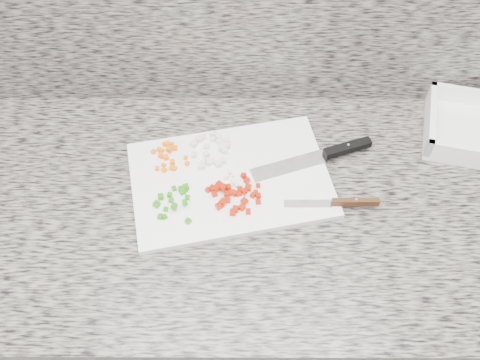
% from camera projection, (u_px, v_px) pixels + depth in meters
% --- Properties ---
extents(cabinet, '(3.92, 0.62, 0.86)m').
position_uv_depth(cabinet, '(244.00, 296.00, 1.47)').
color(cabinet, silver).
rests_on(cabinet, ground).
extents(countertop, '(3.96, 0.64, 0.04)m').
position_uv_depth(countertop, '(245.00, 206.00, 1.11)').
color(countertop, slate).
rests_on(countertop, cabinet).
extents(cutting_board, '(0.45, 0.35, 0.01)m').
position_uv_depth(cutting_board, '(230.00, 180.00, 1.11)').
color(cutting_board, white).
rests_on(cutting_board, countertop).
extents(carrot_pile, '(0.08, 0.08, 0.02)m').
position_uv_depth(carrot_pile, '(167.00, 155.00, 1.14)').
color(carrot_pile, orange).
rests_on(carrot_pile, cutting_board).
extents(onion_pile, '(0.09, 0.10, 0.01)m').
position_uv_depth(onion_pile, '(213.00, 150.00, 1.14)').
color(onion_pile, beige).
rests_on(onion_pile, cutting_board).
extents(green_pepper_pile, '(0.08, 0.09, 0.02)m').
position_uv_depth(green_pepper_pile, '(174.00, 200.00, 1.07)').
color(green_pepper_pile, '#207C0B').
rests_on(green_pepper_pile, cutting_board).
extents(red_pepper_pile, '(0.11, 0.10, 0.02)m').
position_uv_depth(red_pepper_pile, '(233.00, 194.00, 1.07)').
color(red_pepper_pile, '#AA1602').
rests_on(red_pepper_pile, cutting_board).
extents(garlic_pile, '(0.04, 0.05, 0.01)m').
position_uv_depth(garlic_pile, '(231.00, 181.00, 1.10)').
color(garlic_pile, beige).
rests_on(garlic_pile, cutting_board).
extents(chef_knife, '(0.26, 0.12, 0.02)m').
position_uv_depth(chef_knife, '(328.00, 154.00, 1.14)').
color(chef_knife, white).
rests_on(chef_knife, cutting_board).
extents(paring_knife, '(0.19, 0.02, 0.02)m').
position_uv_depth(paring_knife, '(343.00, 203.00, 1.06)').
color(paring_knife, white).
rests_on(paring_knife, cutting_board).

